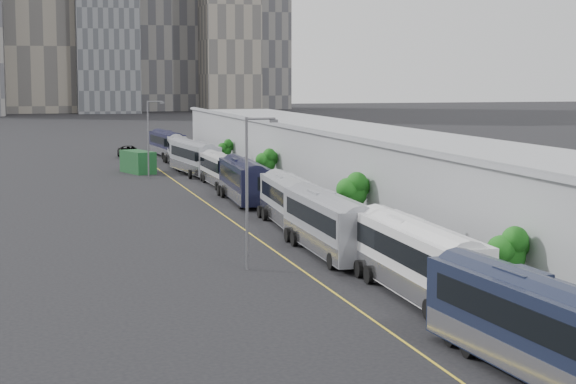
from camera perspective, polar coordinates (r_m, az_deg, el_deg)
name	(u,v)px	position (r m, az deg, el deg)	size (l,w,h in m)	color
sidewalk	(395,234)	(72.95, 6.39, -2.48)	(10.00, 170.00, 0.12)	gray
lane_line	(260,241)	(69.84, -1.67, -2.90)	(0.12, 160.00, 0.02)	gold
depot	(445,187)	(74.03, 9.30, 0.31)	(12.45, 160.40, 7.20)	gray
bus_1	(542,338)	(39.16, 14.82, -8.34)	(3.82, 14.12, 4.08)	black
bus_2	(416,265)	(52.55, 7.61, -4.29)	(3.15, 14.07, 4.10)	white
bus_3	(329,229)	(64.30, 2.42, -2.20)	(3.13, 14.04, 4.09)	gray
bus_4	(291,206)	(76.36, 0.19, -0.81)	(3.55, 13.54, 3.92)	#999DA3
bus_5	(244,184)	(91.35, -2.64, 0.47)	(3.46, 13.83, 4.01)	black
bus_6	(220,172)	(105.21, -4.06, 1.19)	(2.70, 12.02, 3.51)	#BCBBBE
bus_7	(195,160)	(117.43, -5.55, 1.88)	(4.12, 14.11, 4.06)	gray
bus_8	(179,153)	(130.13, -6.49, 2.30)	(3.94, 13.16, 3.79)	#96999F
bus_9	(167,146)	(144.48, -7.17, 2.74)	(3.76, 13.18, 3.80)	black
tree_1	(506,250)	(50.20, 12.81, -3.39)	(2.00, 2.00, 4.07)	black
tree_2	(352,189)	(71.78, 3.81, 0.15)	(2.24, 2.24, 4.61)	black
tree_3	(266,161)	(98.05, -1.30, 1.86)	(1.91, 1.91, 4.29)	black
tree_4	(226,149)	(119.47, -3.71, 2.58)	(1.47, 1.47, 3.74)	black
street_lamp_near	(250,183)	(58.72, -2.28, 0.55)	(2.04, 0.22, 9.39)	#59595E
street_lamp_far	(150,134)	(113.25, -8.20, 3.43)	(2.04, 0.22, 9.06)	#59595E
shipping_container	(138,162)	(120.10, -8.89, 1.77)	(2.42, 5.89, 2.73)	#13401D
suv	(129,152)	(142.93, -9.42, 2.36)	(2.90, 6.30, 1.75)	black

